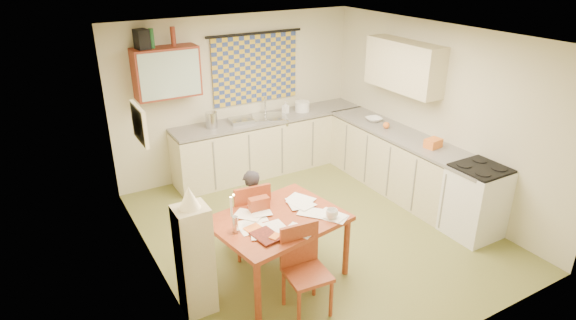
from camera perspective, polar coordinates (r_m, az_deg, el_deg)
floor at (r=6.39m, az=3.13°, el=-8.33°), size 4.00×4.50×0.02m
ceiling at (r=5.48m, az=3.73°, el=14.57°), size 4.00×4.50×0.02m
wall_back at (r=7.70m, az=-5.95°, el=7.59°), size 4.00×0.02×2.50m
wall_front at (r=4.32m, az=20.25°, el=-7.48°), size 4.00×0.02×2.50m
wall_left at (r=5.08m, az=-15.92°, el=-2.05°), size 0.02×4.50×2.50m
wall_right at (r=7.07m, az=17.20°, el=5.16°), size 0.02×4.50×2.50m
window_blind at (r=7.69m, az=-3.89°, el=10.72°), size 1.45×0.03×1.05m
curtain_rod at (r=7.56m, az=-3.93°, el=14.75°), size 1.60×0.04×0.04m
wall_cabinet at (r=7.02m, az=-14.20°, el=10.04°), size 0.90×0.34×0.70m
wall_cabinet_glass at (r=6.86m, az=-13.78°, el=9.77°), size 0.84×0.02×0.64m
upper_cabinet_right at (r=7.16m, az=13.57°, el=10.78°), size 0.34×1.30×0.70m
framed_print at (r=5.28m, az=-17.21°, el=4.10°), size 0.04×0.50×0.40m
print_canvas at (r=5.29m, az=-16.95°, el=4.16°), size 0.01×0.42×0.32m
counter_back at (r=7.89m, az=-1.78°, el=1.96°), size 3.30×0.62×0.92m
counter_right at (r=7.27m, az=13.63°, el=-0.69°), size 0.62×2.95×0.92m
stove at (r=6.51m, az=21.33°, el=-4.57°), size 0.61×0.61×0.94m
sink at (r=7.71m, az=-2.20°, el=4.84°), size 0.68×0.63×0.10m
tap at (r=7.81m, az=-2.72°, el=6.48°), size 0.04×0.04×0.28m
dish_rack at (r=7.48m, az=-5.63°, el=4.69°), size 0.37×0.33×0.06m
kettle at (r=7.28m, az=-9.07°, el=4.70°), size 0.21×0.21×0.24m
mixing_bowl at (r=7.96m, az=1.69°, el=6.37°), size 0.31×0.31×0.16m
soap_bottle at (r=7.86m, az=-0.29°, el=6.26°), size 0.14×0.14×0.19m
bowl at (r=7.61m, az=10.13°, el=4.76°), size 0.29×0.29×0.06m
orange_bag at (r=6.76m, az=16.83°, el=1.92°), size 0.24×0.19×0.12m
fruit_orange at (r=7.32m, az=11.57°, el=4.06°), size 0.10×0.10×0.10m
speaker at (r=6.85m, az=-16.95°, el=13.54°), size 0.19×0.22×0.26m
bottle_green at (r=6.88m, az=-15.87°, el=13.70°), size 0.08×0.08×0.26m
bottle_brown at (r=6.96m, az=-13.46°, el=14.05°), size 0.09×0.09×0.26m
dining_table at (r=5.37m, az=-1.18°, el=-10.28°), size 1.49×1.22×0.75m
chair_far at (r=5.84m, az=-4.68°, el=-8.23°), size 0.47×0.47×0.95m
chair_near at (r=4.98m, az=2.17°, el=-14.74°), size 0.45×0.45×0.91m
person at (r=5.70m, az=-4.41°, el=-6.22°), size 0.44×0.33×1.08m
shelf_stand at (r=4.89m, az=-10.97°, el=-11.61°), size 0.32×0.30×1.18m
lampshade at (r=4.52m, az=-11.65°, el=-4.35°), size 0.20×0.20×0.22m
letter_rack at (r=5.27m, az=-3.46°, el=-5.26°), size 0.23×0.12×0.16m
mug at (r=5.15m, az=5.22°, el=-6.40°), size 0.24×0.24×0.10m
magazine at (r=4.79m, az=-3.71°, el=-9.47°), size 0.31×0.36×0.03m
book at (r=4.90m, az=-4.61°, el=-8.67°), size 0.25×0.29×0.02m
orange_box at (r=4.81m, az=-1.51°, el=-9.16°), size 0.14×0.13×0.04m
eyeglasses at (r=5.02m, az=2.18°, el=-7.80°), size 0.14×0.08×0.02m
candle_holder at (r=4.91m, az=-6.26°, el=-7.59°), size 0.08×0.08×0.18m
candle at (r=4.81m, az=-6.74°, el=-5.53°), size 0.03×0.03×0.22m
candle_flame at (r=4.77m, az=-6.47°, el=-4.15°), size 0.02×0.02×0.02m
papers at (r=5.17m, az=-0.32°, el=-6.72°), size 1.16×0.91×0.02m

